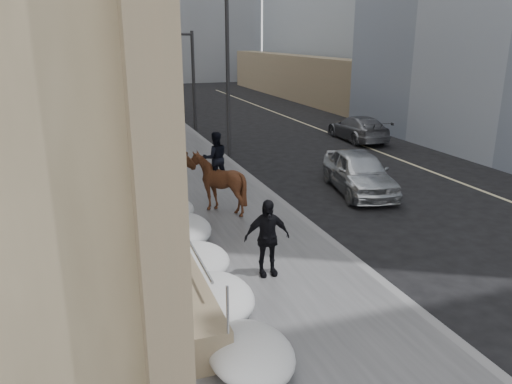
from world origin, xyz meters
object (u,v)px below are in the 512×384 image
Objects in this scene: mounted_horse_right at (217,179)px; car_grey at (358,128)px; mounted_horse_left at (171,191)px; pedestrian at (267,238)px; car_silver at (359,172)px.

mounted_horse_right is 14.20m from car_grey.
mounted_horse_left is 1.47× the size of pedestrian.
mounted_horse_left is 0.58× the size of car_grey.
car_grey is at bearing 71.08° from car_silver.
pedestrian reaches higher than car_silver.
car_grey is (12.42, 10.27, -0.56)m from mounted_horse_left.
mounted_horse_right is 0.55× the size of car_grey.
pedestrian is 0.40× the size of car_grey.
mounted_horse_left is at bearing 115.84° from pedestrian.
mounted_horse_right is at bearing 43.99° from car_grey.
mounted_horse_right is 4.90m from pedestrian.
car_grey is at bearing -137.35° from mounted_horse_right.
mounted_horse_left is 4.24m from pedestrian.
mounted_horse_right is 5.76m from car_silver.
pedestrian is at bearing 90.83° from mounted_horse_right.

